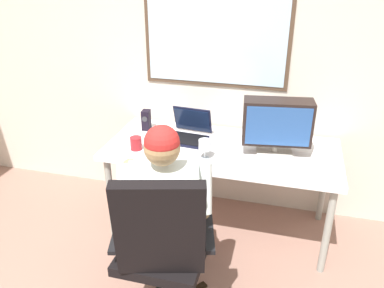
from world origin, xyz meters
name	(u,v)px	position (x,y,z in m)	size (l,w,h in m)	color
wall_rear	(214,39)	(0.00, 2.34, 1.41)	(4.86, 0.08, 2.82)	beige
desk	(222,154)	(0.18, 1.91, 0.65)	(1.70, 0.76, 0.72)	gray
office_chair	(162,244)	(0.05, 0.90, 0.59)	(0.64, 0.60, 1.06)	black
person_seated	(166,207)	(-0.02, 1.17, 0.64)	(0.64, 0.86, 1.23)	navy
crt_monitor	(277,123)	(0.56, 1.90, 0.95)	(0.49, 0.24, 0.40)	beige
laptop	(189,130)	(-0.11, 2.01, 0.78)	(0.33, 0.32, 0.22)	black
wine_glass	(205,146)	(0.09, 1.70, 0.81)	(0.09, 0.09, 0.14)	silver
desk_speaker	(146,120)	(-0.48, 2.07, 0.80)	(0.07, 0.09, 0.16)	black
coffee_mug	(136,143)	(-0.42, 1.71, 0.76)	(0.08, 0.08, 0.10)	maroon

